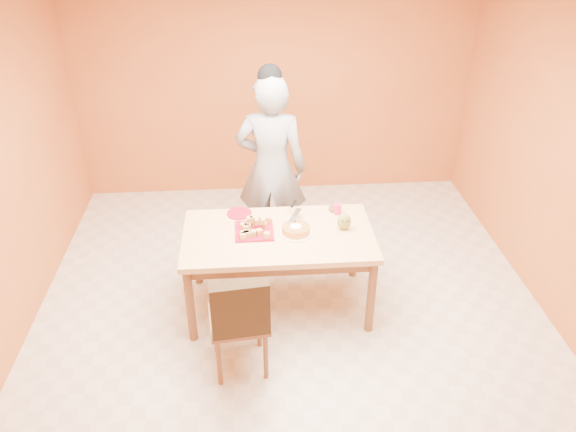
{
  "coord_description": "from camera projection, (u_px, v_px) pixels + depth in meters",
  "views": [
    {
      "loc": [
        -0.32,
        -3.73,
        3.29
      ],
      "look_at": [
        -0.01,
        0.3,
        0.89
      ],
      "focal_mm": 35.0,
      "sensor_mm": 36.0,
      "label": 1
    }
  ],
  "objects": [
    {
      "name": "floor",
      "position": [
        292.0,
        320.0,
        4.9
      ],
      "size": [
        5.0,
        5.0,
        0.0
      ],
      "primitive_type": "plane",
      "color": "beige",
      "rests_on": "ground"
    },
    {
      "name": "wall_back",
      "position": [
        274.0,
        82.0,
        6.35
      ],
      "size": [
        4.5,
        0.0,
        4.5
      ],
      "primitive_type": "plane",
      "rotation": [
        1.57,
        0.0,
        0.0
      ],
      "color": "#C36A2D",
      "rests_on": "floor"
    },
    {
      "name": "dining_table",
      "position": [
        278.0,
        243.0,
        4.75
      ],
      "size": [
        1.6,
        0.9,
        0.76
      ],
      "color": "#F0B97D",
      "rests_on": "floor"
    },
    {
      "name": "dining_chair",
      "position": [
        238.0,
        318.0,
        4.19
      ],
      "size": [
        0.48,
        0.55,
        0.95
      ],
      "rotation": [
        0.0,
        0.0,
        0.11
      ],
      "color": "brown",
      "rests_on": "floor"
    },
    {
      "name": "pastry_pile",
      "position": [
        254.0,
        225.0,
        4.69
      ],
      "size": [
        0.29,
        0.29,
        0.09
      ],
      "primitive_type": null,
      "color": "tan",
      "rests_on": "pastry_platter"
    },
    {
      "name": "person",
      "position": [
        271.0,
        169.0,
        5.37
      ],
      "size": [
        0.74,
        0.55,
        1.86
      ],
      "primitive_type": "imported",
      "rotation": [
        0.0,
        0.0,
        2.98
      ],
      "color": "gray",
      "rests_on": "floor"
    },
    {
      "name": "pastry_platter",
      "position": [
        254.0,
        231.0,
        4.72
      ],
      "size": [
        0.32,
        0.32,
        0.02
      ],
      "primitive_type": "cube",
      "rotation": [
        0.0,
        0.0,
        0.01
      ],
      "color": "maroon",
      "rests_on": "dining_table"
    },
    {
      "name": "red_dinner_plate",
      "position": [
        239.0,
        213.0,
        4.97
      ],
      "size": [
        0.26,
        0.26,
        0.01
      ],
      "primitive_type": "cylinder",
      "rotation": [
        0.0,
        0.0,
        -0.23
      ],
      "color": "maroon",
      "rests_on": "dining_table"
    },
    {
      "name": "white_cake_plate",
      "position": [
        296.0,
        233.0,
        4.7
      ],
      "size": [
        0.33,
        0.33,
        0.01
      ],
      "primitive_type": "cylinder",
      "rotation": [
        0.0,
        0.0,
        0.23
      ],
      "color": "white",
      "rests_on": "dining_table"
    },
    {
      "name": "sponge_cake",
      "position": [
        296.0,
        229.0,
        4.68
      ],
      "size": [
        0.25,
        0.25,
        0.05
      ],
      "primitive_type": "cylinder",
      "rotation": [
        0.0,
        0.0,
        0.04
      ],
      "color": "orange",
      "rests_on": "white_cake_plate"
    },
    {
      "name": "cake_server",
      "position": [
        295.0,
        215.0,
        4.82
      ],
      "size": [
        0.13,
        0.24,
        0.01
      ],
      "primitive_type": "cube",
      "rotation": [
        0.0,
        0.0,
        -0.39
      ],
      "color": "silver",
      "rests_on": "sponge_cake"
    },
    {
      "name": "egg_ornament",
      "position": [
        344.0,
        221.0,
        4.73
      ],
      "size": [
        0.15,
        0.13,
        0.15
      ],
      "primitive_type": "ellipsoid",
      "rotation": [
        0.0,
        0.0,
        0.4
      ],
      "color": "olive",
      "rests_on": "dining_table"
    },
    {
      "name": "magenta_glass",
      "position": [
        338.0,
        209.0,
        4.96
      ],
      "size": [
        0.08,
        0.08,
        0.09
      ],
      "primitive_type": "cylinder",
      "rotation": [
        0.0,
        0.0,
        -0.24
      ],
      "color": "#D8205C",
      "rests_on": "dining_table"
    },
    {
      "name": "checker_tin",
      "position": [
        335.0,
        209.0,
        5.03
      ],
      "size": [
        0.14,
        0.14,
        0.03
      ],
      "primitive_type": "cylinder",
      "rotation": [
        0.0,
        0.0,
        -0.32
      ],
      "color": "#371C0F",
      "rests_on": "dining_table"
    }
  ]
}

